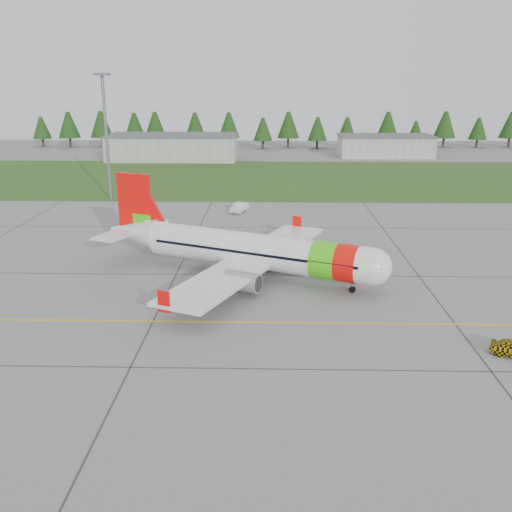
{
  "coord_description": "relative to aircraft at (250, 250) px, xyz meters",
  "views": [
    {
      "loc": [
        -5.33,
        -35.5,
        19.12
      ],
      "look_at": [
        -6.63,
        16.27,
        3.22
      ],
      "focal_mm": 40.0,
      "sensor_mm": 36.0,
      "label": 1
    }
  ],
  "objects": [
    {
      "name": "grass_strip",
      "position": [
        7.33,
        62.42,
        -2.76
      ],
      "size": [
        320.0,
        50.0,
        0.03
      ],
      "primitive_type": "cube",
      "color": "#30561E",
      "rests_on": "ground"
    },
    {
      "name": "taxi_guideline",
      "position": [
        7.33,
        -11.58,
        -2.77
      ],
      "size": [
        120.0,
        0.25,
        0.02
      ],
      "primitive_type": "cube",
      "color": "gold",
      "rests_on": "ground"
    },
    {
      "name": "ground",
      "position": [
        7.33,
        -19.58,
        -2.78
      ],
      "size": [
        320.0,
        320.0,
        0.0
      ],
      "primitive_type": "plane",
      "color": "gray",
      "rests_on": "ground"
    },
    {
      "name": "treeline",
      "position": [
        7.33,
        118.42,
        2.22
      ],
      "size": [
        160.0,
        8.0,
        10.0
      ],
      "primitive_type": null,
      "color": "#1C3F14",
      "rests_on": "ground"
    },
    {
      "name": "floodlight_mast",
      "position": [
        -24.67,
        38.42,
        7.22
      ],
      "size": [
        0.5,
        0.5,
        20.0
      ],
      "primitive_type": "cylinder",
      "color": "slate",
      "rests_on": "ground"
    },
    {
      "name": "service_van",
      "position": [
        -2.66,
        30.11,
        -0.61
      ],
      "size": [
        1.92,
        1.87,
        4.34
      ],
      "primitive_type": "imported",
      "rotation": [
        0.0,
        0.0,
        -0.36
      ],
      "color": "silver",
      "rests_on": "ground"
    },
    {
      "name": "hangar_east",
      "position": [
        32.33,
        98.42,
        -0.18
      ],
      "size": [
        24.0,
        12.0,
        5.2
      ],
      "primitive_type": "cube",
      "color": "#A8A8A3",
      "rests_on": "ground"
    },
    {
      "name": "aircraft",
      "position": [
        0.0,
        0.0,
        0.0
      ],
      "size": [
        30.12,
        28.59,
        9.63
      ],
      "rotation": [
        0.0,
        0.0,
        -0.42
      ],
      "color": "white",
      "rests_on": "ground"
    },
    {
      "name": "hangar_west",
      "position": [
        -22.67,
        90.42,
        0.22
      ],
      "size": [
        32.0,
        14.0,
        6.0
      ],
      "primitive_type": "cube",
      "color": "#A8A8A3",
      "rests_on": "ground"
    }
  ]
}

